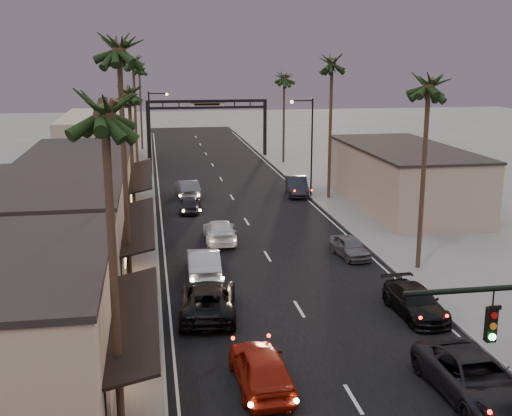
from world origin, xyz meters
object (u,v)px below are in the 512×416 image
object	(u,v)px
oncoming_red	(261,367)
curbside_near	(474,378)
palm_far	(139,65)
palm_rc	(284,75)
palm_lb	(119,42)
palm_rb	(332,59)
arch	(207,114)
streetlight_right	(309,139)
curbside_black	(415,302)
streetlight_left	(153,127)
palm_ld	(133,58)
palm_lc	(129,88)
palm_ra	(429,79)
oncoming_silver	(204,263)
palm_la	(104,100)
oncoming_pickup	(208,300)

from	to	relation	value
oncoming_red	curbside_near	distance (m)	8.13
palm_far	palm_rc	bearing A→B (deg)	-39.64
palm_lb	palm_rb	bearing A→B (deg)	51.98
arch	streetlight_right	bearing A→B (deg)	-74.53
palm_rb	curbside_near	world-z (taller)	palm_rb
palm_rc	curbside_black	xyz separation A→B (m)	(-3.05, -46.69, -9.75)
palm_rb	palm_rc	bearing A→B (deg)	90.00
streetlight_left	palm_ld	xyz separation A→B (m)	(-1.68, -3.00, 7.09)
palm_lb	palm_lc	size ratio (longest dim) A/B	1.25
streetlight_left	curbside_near	world-z (taller)	streetlight_left
oncoming_red	curbside_black	size ratio (longest dim) A/B	1.01
arch	palm_ra	distance (m)	47.17
oncoming_red	palm_rc	bearing A→B (deg)	-104.90
curbside_near	oncoming_silver	bearing A→B (deg)	117.87
palm_lc	oncoming_silver	bearing A→B (deg)	-69.75
palm_ra	palm_far	world-z (taller)	same
palm_rc	oncoming_silver	distance (m)	42.50
palm_lc	streetlight_right	bearing A→B (deg)	30.11
arch	palm_far	world-z (taller)	palm_far
oncoming_silver	palm_ld	bearing A→B (deg)	-80.31
streetlight_left	palm_la	xyz separation A→B (m)	(-1.68, -49.00, 6.11)
palm_rb	curbside_near	distance (m)	36.73
palm_rb	oncoming_red	xyz separation A→B (m)	(-11.90, -32.50, -11.56)
palm_la	oncoming_red	bearing A→B (deg)	25.29
palm_la	oncoming_silver	size ratio (longest dim) A/B	2.53
palm_la	curbside_black	size ratio (longest dim) A/B	2.66
oncoming_red	streetlight_right	bearing A→B (deg)	-109.10
streetlight_right	oncoming_red	xyz separation A→B (m)	(-10.22, -33.50, -4.48)
palm_lc	palm_ld	bearing A→B (deg)	90.00
palm_lb	oncoming_silver	distance (m)	13.48
palm_ra	oncoming_red	bearing A→B (deg)	-133.61
oncoming_silver	palm_far	bearing A→B (deg)	-83.99
palm_lc	palm_rc	world-z (taller)	same
palm_lc	palm_far	xyz separation A→B (m)	(0.30, 42.00, 0.97)
palm_la	curbside_black	xyz separation A→B (m)	(14.15, 8.31, -10.72)
oncoming_pickup	palm_rb	bearing A→B (deg)	-111.44
palm_far	streetlight_right	bearing A→B (deg)	-65.24
palm_ra	palm_far	distance (m)	56.58
palm_ld	palm_ra	distance (m)	35.47
palm_rb	palm_rc	world-z (taller)	palm_rb
curbside_black	palm_rb	bearing A→B (deg)	81.51
streetlight_left	palm_la	distance (m)	49.41
arch	palm_rc	world-z (taller)	palm_rc
palm_lc	palm_far	world-z (taller)	palm_far
palm_lb	oncoming_pickup	size ratio (longest dim) A/B	2.58
streetlight_right	palm_ld	size ratio (longest dim) A/B	0.63
palm_lb	curbside_near	bearing A→B (deg)	-43.82
palm_la	oncoming_red	size ratio (longest dim) A/B	2.64
palm_ld	oncoming_pickup	size ratio (longest dim) A/B	2.41
palm_lb	palm_rc	world-z (taller)	palm_lb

